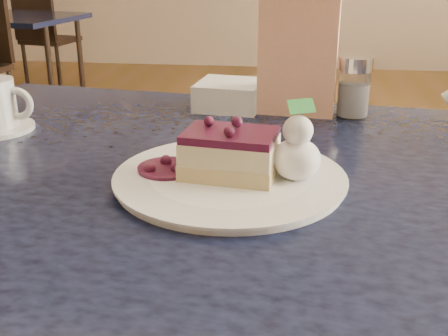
# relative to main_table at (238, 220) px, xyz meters

# --- Properties ---
(main_table) EXTENTS (1.41, 1.03, 0.82)m
(main_table) POSITION_rel_main_table_xyz_m (0.00, 0.00, 0.00)
(main_table) COLOR #191F41
(main_table) RESTS_ON ground
(dessert_plate) EXTENTS (0.32, 0.32, 0.01)m
(dessert_plate) POSITION_rel_main_table_xyz_m (-0.01, -0.05, 0.09)
(dessert_plate) COLOR white
(dessert_plate) RESTS_ON main_table
(cheesecake_slice) EXTENTS (0.14, 0.11, 0.07)m
(cheesecake_slice) POSITION_rel_main_table_xyz_m (-0.01, -0.05, 0.13)
(cheesecake_slice) COLOR #E2BB81
(cheesecake_slice) RESTS_ON dessert_plate
(whipped_cream) EXTENTS (0.07, 0.07, 0.06)m
(whipped_cream) POSITION_rel_main_table_xyz_m (0.09, -0.06, 0.13)
(whipped_cream) COLOR white
(whipped_cream) RESTS_ON dessert_plate
(berry_sauce) EXTENTS (0.09, 0.09, 0.01)m
(berry_sauce) POSITION_rel_main_table_xyz_m (-0.10, -0.05, 0.10)
(berry_sauce) COLOR #380C27
(berry_sauce) RESTS_ON dessert_plate
(menu_card) EXTENTS (0.16, 0.05, 0.24)m
(menu_card) POSITION_rel_main_table_xyz_m (0.08, 0.31, 0.21)
(menu_card) COLOR white
(menu_card) RESTS_ON main_table
(sugar_shaker) EXTENTS (0.07, 0.07, 0.12)m
(sugar_shaker) POSITION_rel_main_table_xyz_m (0.20, 0.31, 0.15)
(sugar_shaker) COLOR white
(sugar_shaker) RESTS_ON main_table
(napkin_stack) EXTENTS (0.15, 0.15, 0.05)m
(napkin_stack) POSITION_rel_main_table_xyz_m (-0.05, 0.35, 0.11)
(napkin_stack) COLOR white
(napkin_stack) RESTS_ON main_table
(bg_table_far_left) EXTENTS (1.03, 1.64, 1.09)m
(bg_table_far_left) POSITION_rel_main_table_xyz_m (-1.96, 3.17, -0.67)
(bg_table_far_left) COLOR #191F41
(bg_table_far_left) RESTS_ON ground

